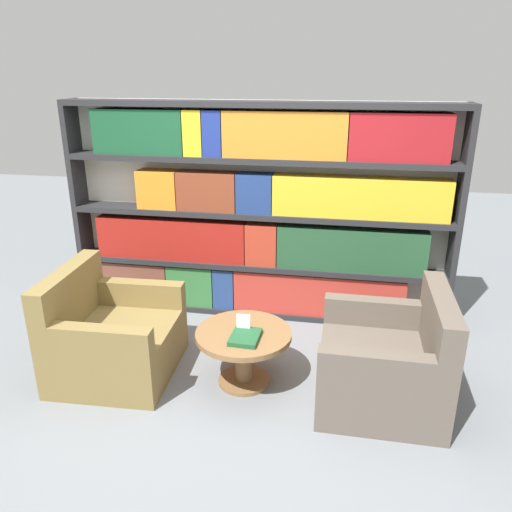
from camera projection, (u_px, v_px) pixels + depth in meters
The scene contains 7 objects.
ground_plane at pixel (223, 398), 3.55m from camera, with size 14.00×14.00×0.00m, color slate.
bookshelf at pixel (261, 215), 4.49m from camera, with size 3.46×0.30×1.95m.
armchair_left at pixel (112, 338), 3.78m from camera, with size 0.87×0.92×0.82m.
armchair_right at pixel (387, 364), 3.45m from camera, with size 0.85×0.90×0.82m.
coffee_table at pixel (244, 346), 3.62m from camera, with size 0.70×0.70×0.42m.
table_sign at pixel (243, 325), 3.56m from camera, with size 0.10×0.06×0.14m.
stray_book at pixel (245, 337), 3.48m from camera, with size 0.21×0.26×0.03m.
Camera 1 is at (0.75, -2.88, 2.19)m, focal length 35.00 mm.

